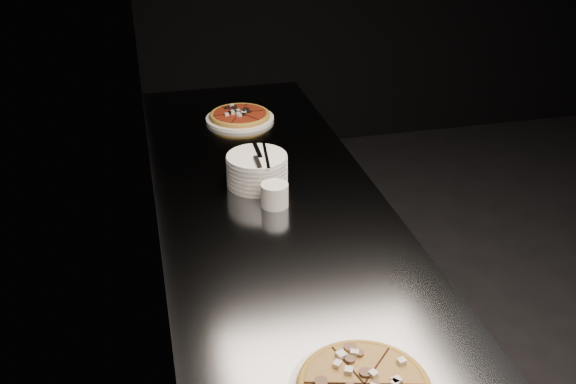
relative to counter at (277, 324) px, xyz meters
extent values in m
cube|color=black|center=(-0.37, 0.00, 0.94)|extent=(0.02, 5.00, 2.80)
cube|color=slate|center=(0.00, 0.00, -0.01)|extent=(0.70, 2.40, 0.90)
cube|color=slate|center=(0.00, 0.00, 0.45)|extent=(0.74, 2.44, 0.02)
cylinder|color=white|center=(0.02, 0.79, 0.47)|extent=(0.29, 0.29, 0.01)
cylinder|color=gold|center=(0.02, 0.79, 0.48)|extent=(0.27, 0.27, 0.01)
torus|color=gold|center=(0.02, 0.79, 0.48)|extent=(0.27, 0.27, 0.02)
cylinder|color=maroon|center=(0.02, 0.79, 0.49)|extent=(0.24, 0.24, 0.01)
cylinder|color=white|center=(-0.02, 0.20, 0.47)|extent=(0.20, 0.20, 0.02)
cylinder|color=white|center=(-0.02, 0.20, 0.48)|extent=(0.20, 0.20, 0.02)
cylinder|color=white|center=(-0.02, 0.20, 0.50)|extent=(0.20, 0.20, 0.02)
cylinder|color=white|center=(-0.02, 0.20, 0.51)|extent=(0.20, 0.20, 0.02)
cylinder|color=white|center=(-0.02, 0.20, 0.53)|extent=(0.20, 0.20, 0.02)
cylinder|color=white|center=(-0.02, 0.20, 0.54)|extent=(0.20, 0.20, 0.02)
cylinder|color=white|center=(-0.02, 0.20, 0.56)|extent=(0.20, 0.20, 0.02)
cube|color=#B2B4B9|center=(-0.01, 0.24, 0.57)|extent=(0.02, 0.13, 0.00)
cube|color=black|center=(-0.03, 0.14, 0.57)|extent=(0.02, 0.08, 0.01)
cube|color=#B2B4B9|center=(0.01, 0.19, 0.57)|extent=(0.08, 0.20, 0.00)
cylinder|color=silver|center=(0.01, 0.04, 0.50)|extent=(0.09, 0.09, 0.08)
cylinder|color=black|center=(0.01, 0.04, 0.53)|extent=(0.07, 0.07, 0.01)
camera|label=1|loc=(-0.37, -1.72, 1.48)|focal=40.00mm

